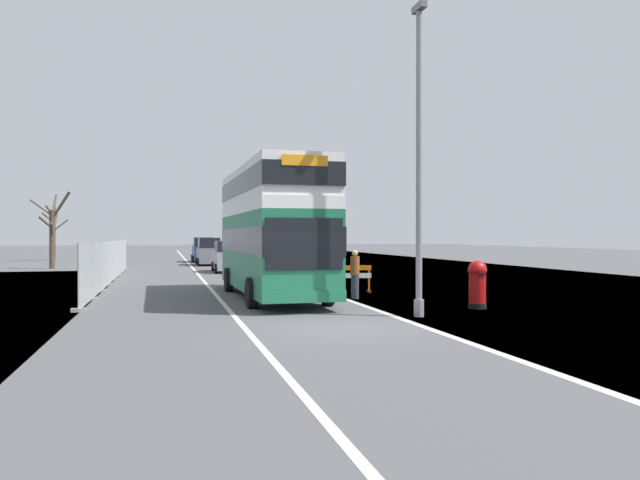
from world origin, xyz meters
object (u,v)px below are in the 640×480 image
(double_decker_bus, at_px, (272,229))
(car_receding_mid, at_px, (209,252))
(pedestrian_at_kerb, at_px, (355,274))
(roadworks_barrier, at_px, (349,275))
(red_pillar_postbox, at_px, (477,282))
(car_oncoming_near, at_px, (229,257))
(lamppost_foreground, at_px, (419,169))
(car_receding_far, at_px, (203,250))

(double_decker_bus, height_order, car_receding_mid, double_decker_bus)
(double_decker_bus, height_order, pedestrian_at_kerb, double_decker_bus)
(roadworks_barrier, xyz_separation_m, car_receding_mid, (-3.95, 25.09, 0.30))
(double_decker_bus, distance_m, car_receding_mid, 26.30)
(pedestrian_at_kerb, bearing_deg, roadworks_barrier, 78.00)
(red_pillar_postbox, bearing_deg, car_receding_mid, 101.45)
(double_decker_bus, relative_size, car_oncoming_near, 2.49)
(car_oncoming_near, xyz_separation_m, car_receding_mid, (-0.59, 9.52, 0.07))
(red_pillar_postbox, distance_m, pedestrian_at_kerb, 4.85)
(lamppost_foreground, distance_m, car_oncoming_near, 23.66)
(lamppost_foreground, xyz_separation_m, roadworks_barrier, (0.23, 7.65, -3.58))
(roadworks_barrier, height_order, pedestrian_at_kerb, pedestrian_at_kerb)
(pedestrian_at_kerb, bearing_deg, lamppost_foreground, -86.97)
(car_oncoming_near, bearing_deg, pedestrian_at_kerb, -80.96)
(double_decker_bus, xyz_separation_m, pedestrian_at_kerb, (2.93, -1.22, -1.69))
(roadworks_barrier, bearing_deg, red_pillar_postbox, -69.07)
(red_pillar_postbox, height_order, pedestrian_at_kerb, pedestrian_at_kerb)
(car_oncoming_near, bearing_deg, roadworks_barrier, -77.81)
(red_pillar_postbox, bearing_deg, car_receding_far, 99.79)
(lamppost_foreground, height_order, red_pillar_postbox, lamppost_foreground)
(double_decker_bus, xyz_separation_m, car_receding_far, (-0.63, 32.32, -1.59))
(red_pillar_postbox, bearing_deg, lamppost_foreground, -152.32)
(car_oncoming_near, height_order, car_receding_far, car_receding_far)
(car_oncoming_near, bearing_deg, lamppost_foreground, -82.31)
(lamppost_foreground, bearing_deg, red_pillar_postbox, 27.68)
(lamppost_foreground, bearing_deg, car_receding_mid, 96.49)
(car_oncoming_near, bearing_deg, double_decker_bus, -90.25)
(double_decker_bus, xyz_separation_m, car_receding_mid, (-0.52, 26.25, -1.59))
(car_receding_mid, bearing_deg, red_pillar_postbox, -78.55)
(red_pillar_postbox, bearing_deg, car_oncoming_near, 104.78)
(car_receding_far, bearing_deg, lamppost_foreground, -84.36)
(lamppost_foreground, distance_m, pedestrian_at_kerb, 6.26)
(double_decker_bus, distance_m, roadworks_barrier, 4.09)
(red_pillar_postbox, xyz_separation_m, car_oncoming_near, (-5.76, 21.84, 0.09))
(lamppost_foreground, height_order, car_receding_far, lamppost_foreground)
(car_receding_mid, relative_size, car_receding_far, 1.04)
(double_decker_bus, distance_m, car_receding_far, 32.37)
(car_receding_mid, bearing_deg, pedestrian_at_kerb, -82.85)
(lamppost_foreground, relative_size, pedestrian_at_kerb, 5.02)
(roadworks_barrier, bearing_deg, car_receding_mid, 98.96)
(roadworks_barrier, relative_size, car_oncoming_near, 0.43)
(double_decker_bus, height_order, red_pillar_postbox, double_decker_bus)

